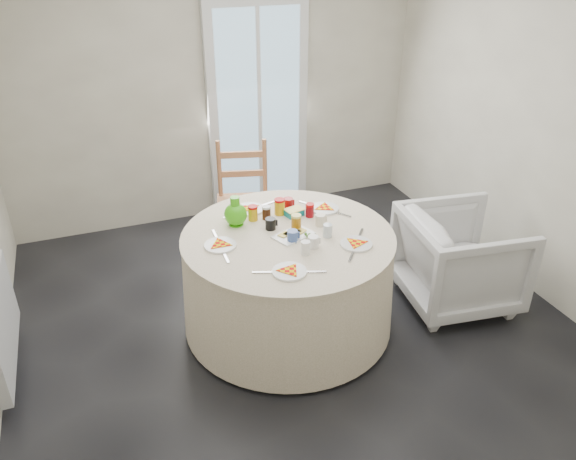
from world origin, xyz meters
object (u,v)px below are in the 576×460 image
object	(u,v)px
table	(288,281)
wooden_chair	(244,208)
armchair	(459,258)
radiator	(2,323)
green_pitcher	(235,211)

from	to	relation	value
table	wooden_chair	world-z (taller)	wooden_chair
wooden_chair	armchair	bearing A→B (deg)	-28.02
table	armchair	size ratio (longest dim) A/B	1.83
radiator	table	xyz separation A→B (m)	(1.91, -0.20, -0.01)
radiator	table	world-z (taller)	table
radiator	table	bearing A→B (deg)	-6.01
radiator	armchair	bearing A→B (deg)	-6.88
radiator	green_pitcher	xyz separation A→B (m)	(1.61, 0.07, 0.49)
table	armchair	distance (m)	1.35
table	armchair	xyz separation A→B (m)	(1.34, -0.19, 0.02)
armchair	green_pitcher	size ratio (longest dim) A/B	3.95
armchair	green_pitcher	xyz separation A→B (m)	(-1.63, 0.47, 0.48)
wooden_chair	green_pitcher	distance (m)	0.93
green_pitcher	table	bearing A→B (deg)	-52.15
armchair	green_pitcher	bearing A→B (deg)	81.57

